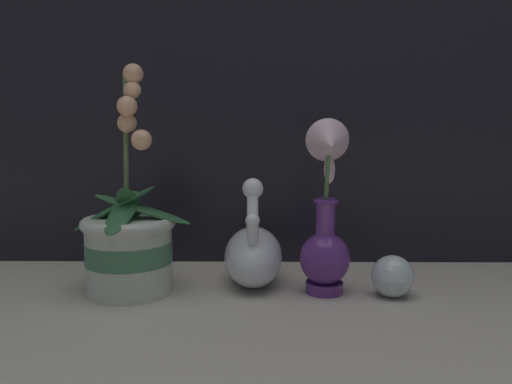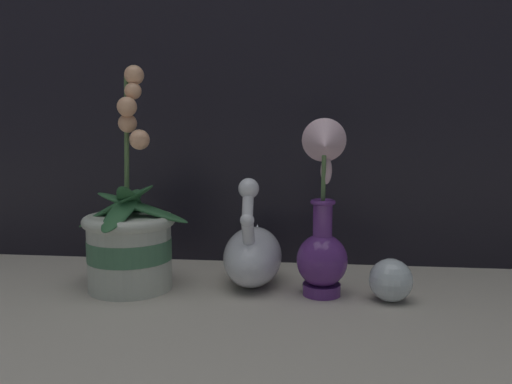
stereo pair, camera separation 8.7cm
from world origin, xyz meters
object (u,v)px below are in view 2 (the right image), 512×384
object	(u,v)px
orchid_potted_plant	(130,239)
blue_vase	(323,230)
swan_figurine	(253,253)
glass_sphere	(391,280)

from	to	relation	value
orchid_potted_plant	blue_vase	size ratio (longest dim) A/B	1.30
swan_figurine	glass_sphere	world-z (taller)	swan_figurine
blue_vase	glass_sphere	size ratio (longest dim) A/B	4.21
swan_figurine	glass_sphere	bearing A→B (deg)	-15.98
orchid_potted_plant	swan_figurine	world-z (taller)	orchid_potted_plant
orchid_potted_plant	swan_figurine	bearing A→B (deg)	13.19
orchid_potted_plant	glass_sphere	xyz separation A→B (m)	(0.43, -0.02, -0.05)
swan_figurine	blue_vase	distance (m)	0.14
glass_sphere	blue_vase	bearing A→B (deg)	173.85
orchid_potted_plant	glass_sphere	bearing A→B (deg)	-2.26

